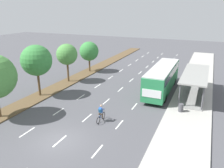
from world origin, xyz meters
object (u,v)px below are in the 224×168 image
(bus_shelter, at_px, (197,82))
(trash_bin, at_px, (181,108))
(median_tree_second, at_px, (36,60))
(bus, at_px, (162,76))
(median_tree_fourth, at_px, (89,51))
(median_tree_third, at_px, (67,55))
(cyclist, at_px, (101,114))

(bus_shelter, xyz_separation_m, trash_bin, (-1.08, -5.55, -1.29))
(bus_shelter, relative_size, trash_bin, 11.52)
(median_tree_second, bearing_deg, trash_bin, 7.07)
(bus, xyz_separation_m, trash_bin, (3.20, -5.64, -1.49))
(bus_shelter, relative_size, median_tree_second, 1.55)
(bus, height_order, median_tree_second, median_tree_second)
(median_tree_second, bearing_deg, bus, 29.56)
(bus, distance_m, trash_bin, 6.65)
(trash_bin, bearing_deg, median_tree_second, -172.93)
(median_tree_second, bearing_deg, median_tree_fourth, 89.39)
(bus, height_order, median_tree_third, median_tree_third)
(bus_shelter, bearing_deg, median_tree_third, -175.69)
(median_tree_second, relative_size, median_tree_fourth, 1.24)
(bus_shelter, xyz_separation_m, median_tree_second, (-17.89, -7.63, 2.68))
(bus, xyz_separation_m, cyclist, (-3.66, -10.68, -1.28))
(bus_shelter, distance_m, trash_bin, 5.80)
(bus_shelter, height_order, bus, bus)
(median_tree_third, bearing_deg, median_tree_fourth, 88.80)
(cyclist, bearing_deg, bus, 71.11)
(cyclist, height_order, median_tree_third, median_tree_third)
(cyclist, bearing_deg, trash_bin, 36.36)
(trash_bin, bearing_deg, cyclist, -143.64)
(bus, relative_size, median_tree_third, 2.03)
(cyclist, height_order, median_tree_second, median_tree_second)
(cyclist, distance_m, median_tree_fourth, 18.59)
(median_tree_fourth, distance_m, trash_bin, 19.93)
(median_tree_third, bearing_deg, cyclist, -42.88)
(median_tree_second, xyz_separation_m, median_tree_fourth, (0.13, 12.57, -0.97))
(cyclist, xyz_separation_m, median_tree_second, (-9.96, 2.96, 3.76))
(trash_bin, bearing_deg, median_tree_third, 165.98)
(median_tree_second, bearing_deg, median_tree_third, 89.98)
(median_tree_third, bearing_deg, bus_shelter, 4.31)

